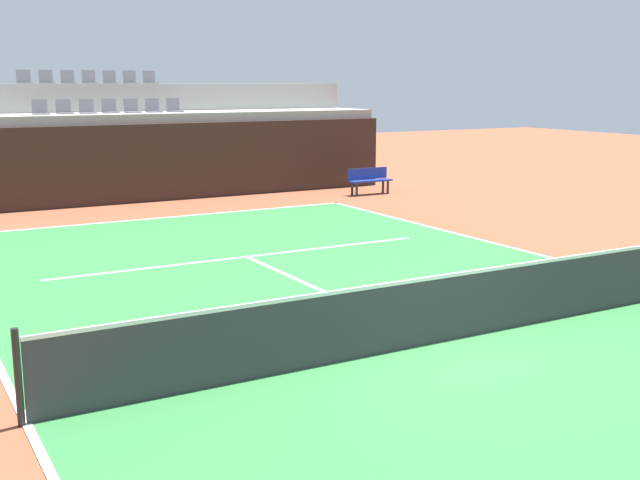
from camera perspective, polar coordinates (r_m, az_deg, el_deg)
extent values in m
plane|color=brown|center=(11.29, 8.33, -7.36)|extent=(80.00, 80.00, 0.00)
cube|color=#2D7238|center=(11.29, 8.33, -7.34)|extent=(11.00, 24.00, 0.01)
cube|color=white|center=(21.71, -11.34, 1.56)|extent=(11.00, 0.10, 0.00)
cube|color=white|center=(9.21, -20.29, -12.27)|extent=(0.10, 24.00, 0.00)
cube|color=white|center=(16.61, -5.29, -1.20)|extent=(8.26, 0.10, 0.00)
cube|color=white|center=(13.84, 0.19, -3.69)|extent=(0.10, 6.40, 0.00)
cube|color=black|center=(24.56, -13.78, 5.30)|extent=(17.73, 0.30, 2.35)
cube|color=#9E9E99|center=(25.84, -14.62, 5.87)|extent=(17.73, 2.40, 2.64)
cube|color=#9E9E99|center=(28.12, -15.95, 7.12)|extent=(17.73, 2.40, 3.54)
cube|color=slate|center=(25.30, -19.37, 8.54)|extent=(0.44, 0.44, 0.04)
cube|color=slate|center=(25.49, -19.49, 9.04)|extent=(0.44, 0.04, 0.40)
cube|color=slate|center=(25.43, -17.82, 8.64)|extent=(0.44, 0.44, 0.04)
cube|color=slate|center=(25.62, -17.94, 9.15)|extent=(0.44, 0.04, 0.40)
cube|color=slate|center=(25.59, -16.29, 8.74)|extent=(0.44, 0.44, 0.04)
cube|color=slate|center=(25.77, -16.42, 9.24)|extent=(0.44, 0.04, 0.40)
cube|color=slate|center=(25.76, -14.77, 8.84)|extent=(0.44, 0.44, 0.04)
cube|color=slate|center=(25.94, -14.91, 9.33)|extent=(0.44, 0.04, 0.40)
cube|color=slate|center=(25.94, -13.27, 8.92)|extent=(0.44, 0.44, 0.04)
cube|color=slate|center=(26.13, -13.42, 9.41)|extent=(0.44, 0.04, 0.40)
cube|color=slate|center=(26.15, -11.80, 9.00)|extent=(0.44, 0.44, 0.04)
cube|color=slate|center=(26.33, -11.95, 9.48)|extent=(0.44, 0.04, 0.40)
cube|color=slate|center=(26.37, -10.35, 9.07)|extent=(0.44, 0.44, 0.04)
cube|color=slate|center=(26.55, -10.51, 9.55)|extent=(0.44, 0.04, 0.40)
cube|color=slate|center=(27.65, -20.41, 10.51)|extent=(0.44, 0.44, 0.04)
cube|color=slate|center=(27.85, -20.51, 10.96)|extent=(0.44, 0.04, 0.40)
cube|color=slate|center=(27.77, -18.98, 10.61)|extent=(0.44, 0.44, 0.04)
cube|color=slate|center=(27.97, -19.09, 11.05)|extent=(0.44, 0.04, 0.40)
cube|color=slate|center=(27.91, -17.56, 10.69)|extent=(0.44, 0.44, 0.04)
cube|color=slate|center=(28.11, -17.67, 11.13)|extent=(0.44, 0.04, 0.40)
cube|color=slate|center=(28.07, -16.15, 10.77)|extent=(0.44, 0.44, 0.04)
cube|color=slate|center=(28.26, -16.27, 11.21)|extent=(0.44, 0.04, 0.40)
cube|color=slate|center=(28.24, -14.76, 10.84)|extent=(0.44, 0.44, 0.04)
cube|color=slate|center=(28.43, -14.89, 11.28)|extent=(0.44, 0.04, 0.40)
cube|color=slate|center=(28.42, -13.39, 10.90)|extent=(0.44, 0.44, 0.04)
cube|color=slate|center=(28.62, -13.52, 11.34)|extent=(0.44, 0.04, 0.40)
cube|color=slate|center=(28.63, -12.03, 10.96)|extent=(0.44, 0.44, 0.04)
cube|color=slate|center=(28.82, -12.17, 11.39)|extent=(0.44, 0.04, 0.40)
cylinder|color=black|center=(9.01, -20.84, -9.19)|extent=(0.08, 0.08, 1.07)
cube|color=#333338|center=(11.15, 8.40, -5.07)|extent=(10.90, 0.02, 0.92)
cube|color=white|center=(11.02, 8.47, -2.65)|extent=(10.90, 0.04, 0.05)
cube|color=navy|center=(25.85, 3.62, 4.27)|extent=(1.50, 0.40, 0.05)
cube|color=navy|center=(25.97, 3.41, 4.79)|extent=(1.50, 0.04, 0.36)
cube|color=#2D2D33|center=(25.44, 2.65, 3.62)|extent=(0.06, 0.06, 0.42)
cube|color=#2D2D33|center=(26.09, 4.89, 3.79)|extent=(0.06, 0.06, 0.42)
cube|color=#2D2D33|center=(25.68, 2.32, 3.70)|extent=(0.06, 0.06, 0.42)
cube|color=#2D2D33|center=(26.32, 4.54, 3.86)|extent=(0.06, 0.06, 0.42)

